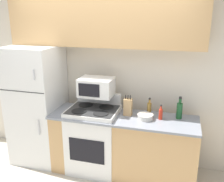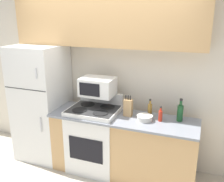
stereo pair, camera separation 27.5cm
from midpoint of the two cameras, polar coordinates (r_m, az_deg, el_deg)
name	(u,v)px [view 2 (the right image)]	position (r m, az deg, el deg)	size (l,w,h in m)	color
ground_plane	(92,179)	(3.69, -2.41, -19.46)	(12.00, 12.00, 0.00)	beige
wall_back	(110,78)	(3.76, 1.69, 2.90)	(8.00, 0.05, 2.55)	beige
lower_cabinets	(123,145)	(3.58, 4.72, -12.35)	(1.99, 0.61, 0.88)	tan
refrigerator	(42,103)	(3.98, -13.87, -2.66)	(0.71, 0.72, 1.77)	white
upper_cabinets	(105,20)	(3.47, 0.83, 15.86)	(2.70, 0.30, 0.70)	tan
stove	(95,138)	(3.67, -1.83, -10.69)	(0.69, 0.59, 1.10)	white
microwave	(98,87)	(3.47, -1.03, 0.98)	(0.46, 0.35, 0.25)	white
knife_block	(128,107)	(3.37, 6.04, -3.80)	(0.11, 0.09, 0.29)	tan
bowl	(145,118)	(3.28, 9.89, -6.06)	(0.21, 0.21, 0.07)	silver
bottle_vinegar	(150,109)	(3.41, 10.94, -4.18)	(0.06, 0.06, 0.24)	olive
bottle_wine_green	(180,112)	(3.34, 17.60, -4.70)	(0.08, 0.08, 0.30)	#194C23
bottle_hot_sauce	(160,115)	(3.29, 13.39, -5.47)	(0.05, 0.05, 0.20)	red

